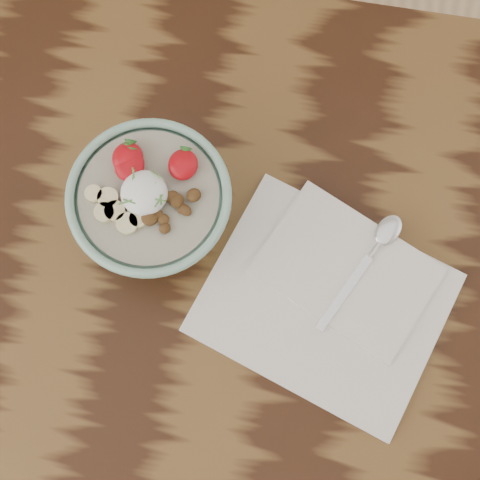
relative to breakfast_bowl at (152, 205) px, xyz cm
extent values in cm
cube|color=black|center=(0.09, -10.75, -8.23)|extent=(160.00, 90.00, 4.00)
cylinder|color=#85B39E|center=(0.04, -0.07, -5.66)|extent=(8.00, 8.00, 1.14)
torus|color=#85B39E|center=(0.04, -0.07, 3.68)|extent=(18.20, 18.20, 1.05)
cylinder|color=#A39D87|center=(0.04, -0.07, 3.11)|extent=(15.44, 15.44, 0.95)
ellipsoid|color=white|center=(-0.30, -0.06, 4.57)|extent=(5.12, 5.12, 2.81)
ellipsoid|color=#AB070F|center=(-3.08, 3.39, 4.35)|extent=(2.78, 3.06, 1.53)
cone|color=#286623|center=(-3.08, 4.64, 4.65)|extent=(1.40, 1.03, 1.52)
ellipsoid|color=#AB070F|center=(-2.51, 2.75, 4.49)|extent=(3.28, 3.60, 1.80)
cone|color=#286623|center=(-2.51, 4.23, 4.79)|extent=(1.40, 1.03, 1.52)
ellipsoid|color=#AB070F|center=(3.21, 3.82, 4.48)|extent=(3.26, 3.59, 1.80)
cone|color=#286623|center=(3.21, 5.29, 4.78)|extent=(1.40, 1.03, 1.52)
ellipsoid|color=#AB070F|center=(-2.88, 3.59, 4.52)|extent=(3.38, 3.72, 1.86)
cone|color=#286623|center=(-2.88, 5.11, 4.82)|extent=(1.40, 1.03, 1.52)
cylinder|color=beige|center=(-3.12, -2.40, 3.99)|extent=(2.27, 2.27, 0.70)
cylinder|color=beige|center=(-5.80, -0.86, 3.99)|extent=(1.92, 1.92, 0.70)
cylinder|color=beige|center=(-1.54, -3.56, 3.99)|extent=(2.41, 2.41, 0.70)
cylinder|color=beige|center=(-4.18, -1.05, 3.99)|extent=(2.28, 2.28, 0.70)
cylinder|color=beige|center=(-0.44, -2.83, 3.99)|extent=(1.96, 1.96, 0.70)
cylinder|color=beige|center=(-4.21, -2.75, 3.99)|extent=(2.22, 2.22, 0.70)
ellipsoid|color=brown|center=(0.73, -2.66, 4.21)|extent=(1.91, 1.78, 1.20)
ellipsoid|color=brown|center=(4.93, 0.69, 4.17)|extent=(2.25, 2.24, 1.23)
ellipsoid|color=brown|center=(3.27, -0.21, 4.17)|extent=(2.15, 2.21, 1.08)
ellipsoid|color=brown|center=(4.00, -0.96, 4.01)|extent=(1.24, 1.24, 0.64)
ellipsoid|color=brown|center=(2.22, -2.49, 4.04)|extent=(1.89, 1.89, 0.72)
ellipsoid|color=brown|center=(2.00, 0.12, 4.05)|extent=(1.84, 1.85, 0.91)
ellipsoid|color=brown|center=(2.54, -3.41, 4.04)|extent=(1.77, 1.76, 1.00)
ellipsoid|color=brown|center=(4.35, -1.10, 4.12)|extent=(1.92, 1.82, 0.98)
ellipsoid|color=brown|center=(2.73, 0.17, 4.08)|extent=(1.55, 1.54, 0.80)
ellipsoid|color=brown|center=(1.48, -2.02, 4.02)|extent=(1.65, 1.68, 0.74)
cylinder|color=#528B3B|center=(-1.47, -1.52, 5.59)|extent=(1.44, 0.44, 0.23)
cylinder|color=#528B3B|center=(0.48, 0.32, 5.59)|extent=(1.02, 1.43, 0.24)
cylinder|color=#528B3B|center=(-1.79, -1.64, 5.59)|extent=(1.48, 0.87, 0.23)
cylinder|color=#528B3B|center=(-1.68, 1.61, 5.59)|extent=(0.58, 1.30, 0.23)
cylinder|color=#528B3B|center=(1.59, -0.95, 5.59)|extent=(0.70, 1.53, 0.23)
cylinder|color=#528B3B|center=(1.78, -0.79, 5.59)|extent=(0.49, 1.15, 0.22)
cylinder|color=#528B3B|center=(-0.43, -0.97, 5.59)|extent=(0.28, 1.09, 0.22)
cylinder|color=#528B3B|center=(0.51, -0.08, 5.59)|extent=(0.46, 1.44, 0.23)
cylinder|color=#528B3B|center=(-1.64, 1.41, 5.59)|extent=(0.33, 1.25, 0.22)
cylinder|color=#528B3B|center=(0.81, 1.86, 5.59)|extent=(1.36, 0.79, 0.23)
cylinder|color=#528B3B|center=(1.70, -0.85, 5.59)|extent=(1.34, 0.25, 0.23)
cube|color=white|center=(21.36, -6.96, -5.71)|extent=(32.69, 29.42, 1.04)
cube|color=white|center=(23.44, -2.79, -4.87)|extent=(23.65, 20.59, 0.63)
cube|color=silver|center=(23.43, -5.65, -4.40)|extent=(5.68, 9.95, 0.32)
cylinder|color=silver|center=(26.44, 0.34, -4.24)|extent=(1.82, 2.77, 0.65)
ellipsoid|color=silver|center=(27.64, 2.71, -4.12)|extent=(4.43, 5.06, 0.88)
camera|label=1|loc=(13.45, -20.13, 72.88)|focal=50.00mm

